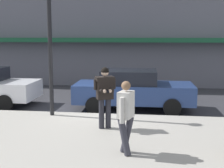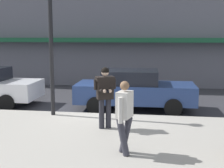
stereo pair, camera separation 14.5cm
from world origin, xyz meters
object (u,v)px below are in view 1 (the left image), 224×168
parked_sedan_mid (133,89)px  pedestrian_in_light_coat (126,113)px  man_texting_on_phone (105,91)px  street_lamp_post (50,26)px

parked_sedan_mid → pedestrian_in_light_coat: size_ratio=2.67×
parked_sedan_mid → man_texting_on_phone: size_ratio=2.51×
parked_sedan_mid → man_texting_on_phone: 3.13m
pedestrian_in_light_coat → street_lamp_post: size_ratio=0.35×
man_texting_on_phone → street_lamp_post: (-2.03, 1.30, 1.89)m
man_texting_on_phone → street_lamp_post: bearing=147.4°
parked_sedan_mid → street_lamp_post: size_ratio=0.93×
pedestrian_in_light_coat → street_lamp_post: (-2.80, 3.22, 2.03)m
parked_sedan_mid → pedestrian_in_light_coat: (0.15, -4.96, 0.32)m
man_texting_on_phone → pedestrian_in_light_coat: bearing=-68.2°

